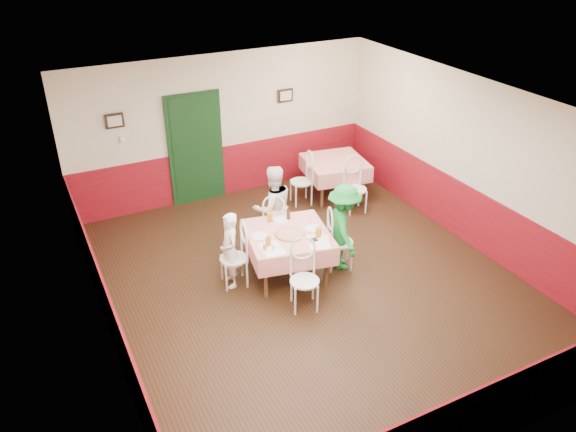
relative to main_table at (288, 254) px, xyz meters
name	(u,v)px	position (x,y,z in m)	size (l,w,h in m)	color
floor	(311,282)	(0.21, -0.35, -0.38)	(7.00, 7.00, 0.00)	black
ceiling	(315,106)	(0.21, -0.35, 2.42)	(7.00, 7.00, 0.00)	white
back_wall	(224,127)	(0.21, 3.15, 1.02)	(6.00, 0.10, 2.80)	beige
front_wall	(494,355)	(0.21, -3.85, 1.02)	(6.00, 0.10, 2.80)	beige
left_wall	(96,253)	(-2.79, -0.35, 1.02)	(0.10, 7.00, 2.80)	beige
right_wall	(473,164)	(3.21, -0.35, 1.02)	(0.10, 7.00, 2.80)	beige
wainscot_back	(226,170)	(0.21, 3.13, 0.12)	(6.00, 0.03, 1.00)	maroon
wainscot_front	(478,421)	(0.21, -3.84, 0.12)	(6.00, 0.03, 1.00)	maroon
wainscot_left	(109,312)	(-2.77, -0.35, 0.12)	(0.03, 7.00, 1.00)	maroon
wainscot_right	(464,212)	(3.20, -0.35, 0.12)	(0.03, 7.00, 1.00)	maroon
door	(196,150)	(-0.39, 3.10, 0.68)	(0.96, 0.06, 2.10)	black
picture_left	(115,121)	(-1.79, 3.10, 1.48)	(0.32, 0.03, 0.26)	black
picture_right	(285,95)	(1.51, 3.10, 1.48)	(0.32, 0.03, 0.26)	black
thermostat	(123,139)	(-1.69, 3.10, 1.12)	(0.10, 0.03, 0.10)	white
main_table	(288,254)	(0.00, 0.00, 0.00)	(1.22, 1.22, 0.77)	red
second_table	(335,178)	(2.09, 2.07, 0.00)	(1.12, 1.12, 0.77)	red
chair_left	(234,258)	(-0.83, 0.16, 0.08)	(0.42, 0.42, 0.90)	white
chair_right	(340,242)	(0.83, -0.16, 0.08)	(0.42, 0.42, 0.90)	white
chair_far	(274,224)	(0.16, 0.83, 0.08)	(0.42, 0.42, 0.90)	white
chair_near	(305,281)	(-0.16, -0.83, 0.08)	(0.42, 0.42, 0.90)	white
chair_second_a	(301,182)	(1.34, 2.07, 0.08)	(0.42, 0.42, 0.90)	white
chair_second_b	(355,189)	(2.09, 1.32, 0.08)	(0.42, 0.42, 0.90)	white
pizza	(290,234)	(0.00, -0.07, 0.40)	(0.42, 0.42, 0.03)	#B74723
plate_left	(260,236)	(-0.43, 0.10, 0.39)	(0.25, 0.25, 0.01)	white
plate_right	(313,228)	(0.39, -0.06, 0.39)	(0.25, 0.25, 0.01)	white
plate_far	(281,220)	(0.08, 0.38, 0.39)	(0.25, 0.25, 0.01)	white
glass_a	(268,241)	(-0.42, -0.19, 0.46)	(0.08, 0.08, 0.15)	#BF7219
glass_b	(319,232)	(0.35, -0.31, 0.46)	(0.08, 0.08, 0.15)	#BF7219
glass_c	(270,217)	(-0.09, 0.45, 0.46)	(0.08, 0.08, 0.15)	#BF7219
beer_bottle	(288,213)	(0.19, 0.36, 0.50)	(0.06, 0.06, 0.22)	#381C0A
shaker_a	(266,249)	(-0.52, -0.34, 0.43)	(0.04, 0.04, 0.09)	silver
shaker_b	(273,249)	(-0.42, -0.37, 0.43)	(0.04, 0.04, 0.09)	silver
shaker_c	(264,247)	(-0.52, -0.28, 0.43)	(0.04, 0.04, 0.09)	#B23319
menu_left	(272,249)	(-0.41, -0.30, 0.39)	(0.30, 0.40, 0.00)	white
menu_right	(319,242)	(0.29, -0.44, 0.39)	(0.30, 0.40, 0.00)	white
wallet	(313,240)	(0.24, -0.37, 0.40)	(0.11, 0.09, 0.02)	black
diner_left	(230,250)	(-0.88, 0.17, 0.23)	(0.44, 0.29, 1.21)	gray
diner_far	(273,208)	(0.17, 0.88, 0.36)	(0.71, 0.55, 1.47)	gray
diner_right	(344,227)	(0.88, -0.17, 0.34)	(0.92, 0.53, 1.43)	gray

